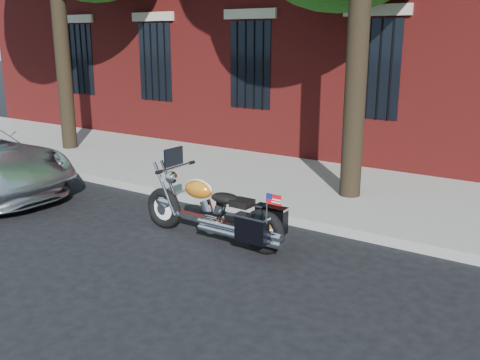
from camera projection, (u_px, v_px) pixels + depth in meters
The scene contains 4 objects.
ground at pixel (231, 249), 7.37m from camera, with size 120.00×120.00×0.00m, color black.
curb at pixel (281, 217), 8.45m from camera, with size 40.00×0.16×0.15m, color gray.
sidewalk at pixel (332, 190), 9.96m from camera, with size 40.00×3.60×0.15m, color gray.
motorcycle at pixel (217, 213), 7.51m from camera, with size 2.52×0.73×1.27m.
Camera 1 is at (3.96, -5.62, 2.82)m, focal length 40.00 mm.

